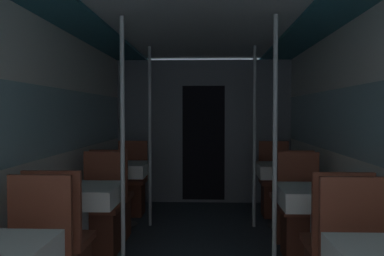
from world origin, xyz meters
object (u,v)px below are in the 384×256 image
(chair_right_far_1, at_px, (301,225))
(chair_right_near_2, at_px, (291,212))
(dining_table_left_2, at_px, (122,172))
(chair_left_near_2, at_px, (112,210))
(dining_table_left_1, at_px, (83,199))
(chair_right_far_2, at_px, (275,193))
(support_pole_right_1, at_px, (275,148))
(chair_left_far_1, at_px, (100,222))
(support_pole_right_2, at_px, (254,137))
(support_pole_left_1, at_px, (123,147))
(dining_table_right_2, at_px, (282,173))
(dining_table_right_1, at_px, (316,201))
(support_pole_left_2, at_px, (150,136))
(chair_left_far_2, at_px, (131,192))

(chair_right_far_1, relative_size, chair_right_near_2, 1.00)
(dining_table_left_2, height_order, chair_left_near_2, chair_left_near_2)
(dining_table_left_1, relative_size, chair_right_far_2, 0.77)
(support_pole_right_1, bearing_deg, chair_right_far_1, 58.60)
(dining_table_left_2, bearing_deg, chair_right_far_1, -28.77)
(chair_left_far_1, bearing_deg, support_pole_right_2, -146.38)
(support_pole_right_2, bearing_deg, support_pole_left_1, -127.96)
(dining_table_right_2, relative_size, support_pole_right_2, 0.35)
(chair_right_far_1, bearing_deg, dining_table_right_2, -90.00)
(chair_right_far_2, xyz_separation_m, support_pole_right_2, (-0.34, -0.55, 0.78))
(dining_table_right_1, xyz_separation_m, dining_table_right_2, (0.00, 1.61, 0.00))
(support_pole_right_1, bearing_deg, chair_left_near_2, 146.38)
(dining_table_left_1, bearing_deg, dining_table_right_2, 39.86)
(support_pole_right_2, bearing_deg, chair_left_far_1, -146.38)
(chair_left_far_1, distance_m, chair_right_far_2, 2.51)
(chair_left_near_2, relative_size, chair_right_far_2, 1.00)
(chair_right_near_2, height_order, support_pole_right_2, support_pole_right_2)
(support_pole_left_2, bearing_deg, support_pole_right_1, -52.04)
(support_pole_left_1, distance_m, support_pole_left_2, 1.61)
(chair_left_near_2, relative_size, chair_right_far_1, 1.00)
(chair_right_far_2, bearing_deg, support_pole_left_2, 19.09)
(support_pole_left_2, bearing_deg, chair_left_far_1, -107.62)
(dining_table_right_1, bearing_deg, dining_table_left_2, 140.14)
(dining_table_right_1, bearing_deg, chair_left_near_2, 151.23)
(chair_left_far_2, xyz_separation_m, chair_right_near_2, (1.93, -1.10, 0.00))
(chair_right_far_2, distance_m, support_pole_right_2, 1.01)
(dining_table_left_2, height_order, support_pole_right_1, support_pole_right_1)
(dining_table_left_2, height_order, chair_right_far_1, chair_right_far_1)
(chair_left_far_2, bearing_deg, support_pole_left_2, 121.40)
(dining_table_left_1, relative_size, chair_left_near_2, 0.77)
(chair_left_near_2, bearing_deg, support_pole_right_2, 19.09)
(dining_table_left_2, relative_size, dining_table_right_2, 1.00)
(chair_right_far_1, height_order, chair_right_near_2, same)
(chair_left_far_2, xyz_separation_m, dining_table_right_1, (1.93, -2.16, 0.34))
(support_pole_left_1, xyz_separation_m, dining_table_right_2, (1.59, 1.61, -0.44))
(chair_left_near_2, bearing_deg, chair_right_far_2, 29.75)
(chair_left_far_1, distance_m, support_pole_right_2, 2.06)
(dining_table_left_1, height_order, chair_right_far_1, chair_right_far_1)
(support_pole_right_2, bearing_deg, dining_table_right_2, 0.00)
(dining_table_right_1, bearing_deg, chair_left_far_1, 164.05)
(support_pole_right_2, bearing_deg, dining_table_left_2, 180.00)
(dining_table_left_2, height_order, chair_left_far_2, chair_left_far_2)
(chair_left_far_1, distance_m, chair_right_far_1, 1.93)
(support_pole_left_2, xyz_separation_m, support_pole_right_1, (1.26, -1.61, 0.00))
(dining_table_right_2, xyz_separation_m, chair_right_far_2, (0.00, 0.55, -0.34))
(support_pole_right_2, bearing_deg, dining_table_right_1, -78.20)
(dining_table_left_2, relative_size, chair_right_far_1, 0.77)
(chair_right_far_1, relative_size, chair_right_far_2, 1.00)
(dining_table_left_1, xyz_separation_m, chair_left_far_1, (-0.00, 0.55, -0.34))
(support_pole_right_1, xyz_separation_m, chair_right_near_2, (0.34, 1.06, -0.78))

